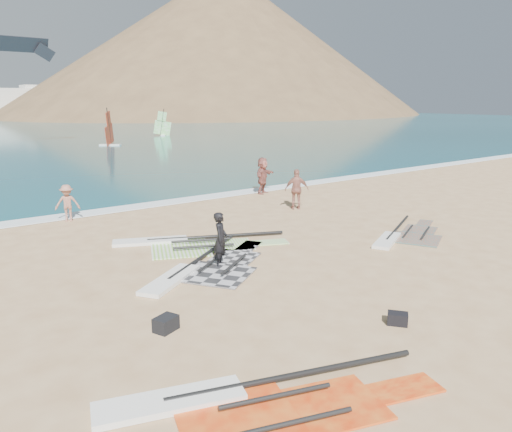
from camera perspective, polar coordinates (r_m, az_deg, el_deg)
ground at (r=14.45m, az=5.40°, el=-7.52°), size 300.00×300.00×0.00m
surf_line at (r=24.56m, az=-14.37°, el=0.83°), size 300.00×1.20×0.04m
headland_main at (r=168.74m, az=-3.35°, el=11.50°), size 143.00×143.00×45.00m
headland_minor at (r=197.96m, az=3.59°, el=11.76°), size 70.00×70.00×28.00m
rig_grey at (r=15.37m, az=-6.00°, el=-6.05°), size 5.77×4.31×0.20m
rig_green at (r=18.08m, az=-7.90°, el=-3.12°), size 5.94×4.07×0.20m
rig_orange at (r=19.75m, az=16.59°, el=-2.16°), size 5.21×3.43×0.20m
rig_red at (r=9.05m, az=-0.99°, el=-20.76°), size 5.95×3.37×0.20m
gear_bag_near at (r=11.68m, az=-10.26°, el=-12.02°), size 0.62×0.54×0.33m
gear_bag_far at (r=12.26m, az=15.88°, el=-11.22°), size 0.54×0.56×0.28m
person_wetsuit at (r=15.48m, az=-4.07°, el=-2.70°), size 0.73×0.74×1.73m
beachgoer_mid at (r=22.68m, az=-20.77°, el=1.40°), size 1.16×0.93×1.58m
beachgoer_back at (r=23.59m, az=4.68°, el=3.06°), size 1.18×1.02×1.91m
beachgoer_right at (r=27.46m, az=0.77°, el=4.65°), size 1.92×1.40×2.00m
windsurfer_centre at (r=58.35m, az=-16.41°, el=8.93°), size 2.21×2.23×4.21m
windsurfer_right at (r=72.47m, az=-10.65°, el=9.90°), size 2.30×2.13×3.79m
kitesurf_kite at (r=60.83m, az=-25.61°, el=17.10°), size 7.59×1.36×2.45m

